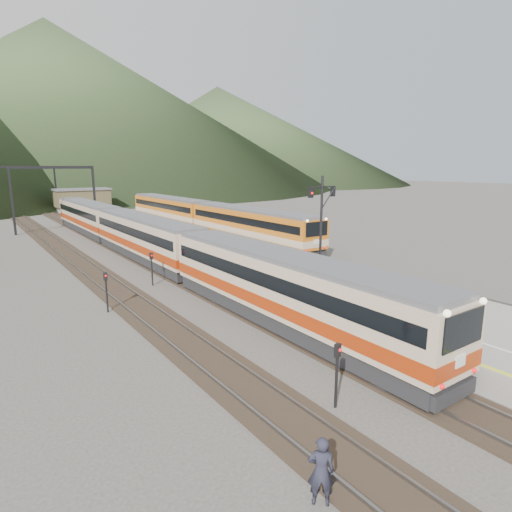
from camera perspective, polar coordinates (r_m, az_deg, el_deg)
track_main at (r=44.63m, az=-17.71°, el=1.16°), size 2.60×200.00×0.23m
track_far at (r=43.45m, az=-24.00°, el=0.41°), size 2.60×200.00×0.23m
track_second at (r=49.18m, az=-4.85°, el=2.64°), size 2.60×200.00×0.23m
platform at (r=44.68m, az=-10.12°, el=2.12°), size 8.00×100.00×1.00m
gantry_near at (r=57.92m, az=-25.33°, el=8.44°), size 9.55×0.25×8.00m
gantry_far at (r=82.65m, az=-28.40°, el=8.85°), size 9.55×0.25×8.00m
station_shed at (r=82.28m, az=-22.15°, el=7.28°), size 9.40×4.40×3.10m
hill_b at (r=237.77m, az=-25.65°, el=17.92°), size 220.00×220.00×75.00m
hill_c at (r=245.62m, az=-5.08°, el=15.83°), size 160.00×160.00×50.00m
main_train at (r=37.54m, az=-14.54°, el=2.24°), size 2.73×55.99×3.33m
second_train at (r=52.13m, az=-6.95°, el=5.26°), size 2.90×39.47×3.54m
signal_mast at (r=23.90m, az=8.67°, el=4.56°), size 2.20×0.36×6.44m
short_signal_a at (r=14.77m, az=10.73°, el=-14.34°), size 0.26×0.22×2.27m
short_signal_b at (r=29.54m, az=-13.75°, el=-1.12°), size 0.24×0.19×2.27m
short_signal_c at (r=24.89m, az=-19.36°, el=-3.88°), size 0.25×0.21×2.27m
worker at (r=11.40m, az=8.66°, el=-26.48°), size 0.77×0.74×1.77m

